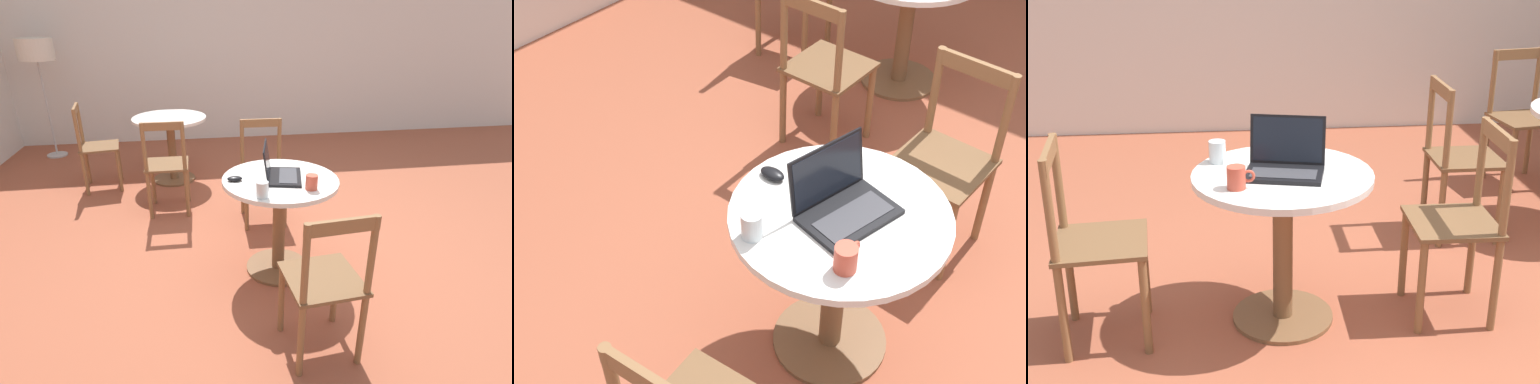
# 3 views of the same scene
# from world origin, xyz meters

# --- Properties ---
(ground_plane) EXTENTS (16.00, 16.00, 0.00)m
(ground_plane) POSITION_xyz_m (0.00, 0.00, 0.00)
(ground_plane) COLOR #9E5138
(wall_side) EXTENTS (0.06, 9.40, 2.70)m
(wall_side) POSITION_xyz_m (3.23, 0.00, 1.35)
(wall_side) COLOR silver
(wall_side) RESTS_ON ground_plane
(cafe_table_near) EXTENTS (0.78, 0.78, 0.72)m
(cafe_table_near) POSITION_xyz_m (-0.27, 0.23, 0.53)
(cafe_table_near) COLOR brown
(cafe_table_near) RESTS_ON ground_plane
(cafe_table_mid) EXTENTS (0.78, 0.78, 0.72)m
(cafe_table_mid) POSITION_xyz_m (1.61, 1.04, 0.53)
(cafe_table_mid) COLOR brown
(cafe_table_mid) RESTS_ON ground_plane
(chair_near_left) EXTENTS (0.41, 0.41, 0.90)m
(chair_near_left) POSITION_xyz_m (-1.09, 0.15, 0.45)
(chair_near_left) COLOR brown
(chair_near_left) RESTS_ON ground_plane
(chair_near_right) EXTENTS (0.39, 0.39, 0.90)m
(chair_near_right) POSITION_xyz_m (0.53, 0.21, 0.45)
(chair_near_right) COLOR brown
(chair_near_right) RESTS_ON ground_plane
(chair_mid_left) EXTENTS (0.39, 0.39, 0.90)m
(chair_mid_left) POSITION_xyz_m (0.80, 1.05, 0.45)
(chair_mid_left) COLOR brown
(chair_mid_left) RESTS_ON ground_plane
(chair_mid_back) EXTENTS (0.44, 0.44, 0.90)m
(chair_mid_back) POSITION_xyz_m (1.49, 1.81, 0.45)
(chair_mid_back) COLOR brown
(chair_mid_back) RESTS_ON ground_plane
(floor_lamp) EXTENTS (0.42, 0.42, 1.46)m
(floor_lamp) POSITION_xyz_m (2.69, 2.61, 1.29)
(floor_lamp) COLOR #B7B7B7
(floor_lamp) RESTS_ON ground_plane
(laptop) EXTENTS (0.37, 0.32, 0.23)m
(laptop) POSITION_xyz_m (-0.26, 0.23, 0.76)
(laptop) COLOR black
(laptop) RESTS_ON cafe_table_near
(mouse) EXTENTS (0.06, 0.10, 0.03)m
(mouse) POSITION_xyz_m (-0.26, 0.53, 0.73)
(mouse) COLOR black
(mouse) RESTS_ON cafe_table_near
(mug) EXTENTS (0.12, 0.08, 0.09)m
(mug) POSITION_xyz_m (-0.47, 0.07, 0.76)
(mug) COLOR #C64C38
(mug) RESTS_ON cafe_table_near
(drinking_glass) EXTENTS (0.08, 0.08, 0.10)m
(drinking_glass) POSITION_xyz_m (-0.54, 0.39, 0.77)
(drinking_glass) COLOR silver
(drinking_glass) RESTS_ON cafe_table_near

